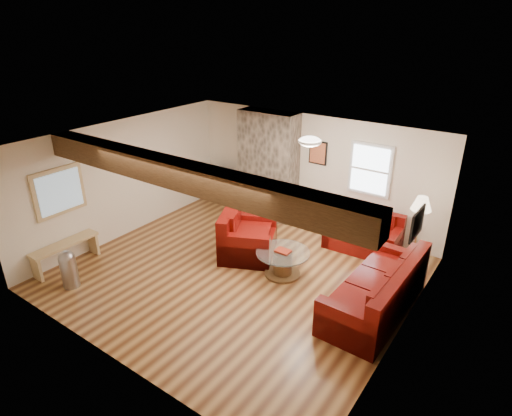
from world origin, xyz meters
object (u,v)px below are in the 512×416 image
at_px(tv_cabinet, 222,192).
at_px(floor_lamp, 421,207).
at_px(sofa_three, 376,287).
at_px(television, 221,175).
at_px(armchair_red, 248,234).
at_px(loveseat, 363,232).
at_px(coffee_table, 283,263).

distance_m(tv_cabinet, floor_lamp, 5.14).
relative_size(sofa_three, television, 2.84).
xyz_separation_m(armchair_red, television, (-2.21, 1.86, 0.25)).
relative_size(tv_cabinet, floor_lamp, 0.67).
xyz_separation_m(loveseat, floor_lamp, (1.05, -0.08, 0.84)).
bearing_deg(loveseat, tv_cabinet, 172.98).
distance_m(loveseat, armchair_red, 2.36).
height_order(sofa_three, television, television).
xyz_separation_m(loveseat, tv_cabinet, (-3.98, 0.30, -0.14)).
distance_m(coffee_table, floor_lamp, 2.72).
relative_size(tv_cabinet, television, 1.19).
bearing_deg(tv_cabinet, coffee_table, -33.46).
bearing_deg(tv_cabinet, sofa_three, -23.26).
bearing_deg(coffee_table, tv_cabinet, 146.54).
distance_m(armchair_red, coffee_table, 1.01).
height_order(coffee_table, tv_cabinet, coffee_table).
bearing_deg(television, loveseat, -4.31).
height_order(television, floor_lamp, floor_lamp).
xyz_separation_m(loveseat, television, (-3.98, 0.30, 0.33)).
bearing_deg(armchair_red, coffee_table, -128.71).
bearing_deg(television, tv_cabinet, 0.00).
relative_size(sofa_three, coffee_table, 2.33).
height_order(sofa_three, tv_cabinet, sofa_three).
bearing_deg(sofa_three, tv_cabinet, -111.81).
bearing_deg(floor_lamp, loveseat, 175.71).
xyz_separation_m(coffee_table, floor_lamp, (1.87, 1.71, 0.98)).
bearing_deg(armchair_red, television, 24.93).
distance_m(sofa_three, armchair_red, 2.73).
xyz_separation_m(coffee_table, tv_cabinet, (-3.16, 2.09, -0.00)).
bearing_deg(armchair_red, tv_cabinet, 24.93).
bearing_deg(television, sofa_three, -23.26).
bearing_deg(sofa_three, coffee_table, -89.49).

